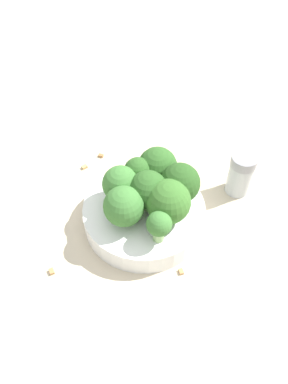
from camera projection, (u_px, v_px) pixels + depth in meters
The scene contains 15 objects.
ground_plane at pixel (144, 221), 0.54m from camera, with size 3.00×3.00×0.00m, color beige.
bowl at pixel (144, 214), 0.52m from camera, with size 0.17×0.17×0.03m, color white.
broccoli_floret_0 at pixel (148, 188), 0.49m from camera, with size 0.05×0.05×0.06m.
broccoli_floret_1 at pixel (124, 207), 0.47m from camera, with size 0.05×0.05×0.06m.
broccoli_floret_2 at pixel (121, 185), 0.50m from camera, with size 0.05×0.05×0.06m.
broccoli_floret_3 at pixel (180, 183), 0.50m from camera, with size 0.06×0.06×0.06m.
broccoli_floret_4 at pixel (168, 202), 0.48m from camera, with size 0.06×0.06×0.06m.
broccoli_floret_5 at pixel (159, 225), 0.46m from camera, with size 0.03×0.03×0.05m.
broccoli_floret_6 at pixel (138, 173), 0.51m from camera, with size 0.04×0.04×0.05m.
broccoli_floret_7 at pixel (157, 167), 0.52m from camera, with size 0.06×0.06×0.06m.
pepper_shaker at pixel (240, 174), 0.55m from camera, with size 0.04×0.04×0.07m.
almond_crumb_0 at pixel (101, 155), 0.62m from camera, with size 0.01×0.01×0.01m, color olive.
almond_crumb_1 at pixel (84, 166), 0.60m from camera, with size 0.01×0.01×0.01m, color tan.
almond_crumb_2 at pixel (181, 271), 0.48m from camera, with size 0.01×0.01×0.01m, color #AD7F4C.
almond_crumb_3 at pixel (51, 271), 0.48m from camera, with size 0.01×0.01×0.01m, color #AD7F4C.
Camera 1 is at (0.02, 0.32, 0.43)m, focal length 35.00 mm.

